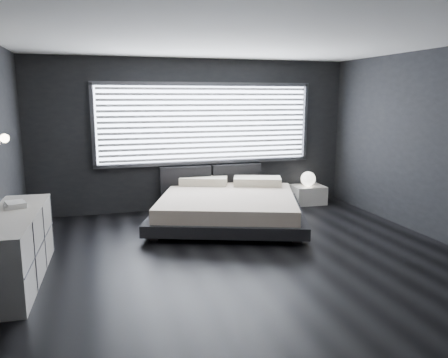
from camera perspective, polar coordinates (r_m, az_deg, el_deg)
name	(u,v)px	position (r m, az deg, el deg)	size (l,w,h in m)	color
room	(243,152)	(5.61, 2.47, 3.48)	(6.04, 6.00, 2.80)	black
window	(206,124)	(8.23, -2.34, 7.23)	(4.14, 0.09, 1.52)	white
headboard	(211,179)	(8.32, -1.66, 0.05)	(1.96, 0.16, 0.52)	black
sconce_far	(4,138)	(6.03, -26.77, 4.77)	(0.18, 0.11, 0.11)	silver
bed	(228,205)	(7.40, 0.55, -3.47)	(3.10, 3.03, 0.63)	black
nightstand	(308,194)	(8.90, 10.89, -2.00)	(0.62, 0.52, 0.36)	white
orb_lamp	(308,179)	(8.80, 10.93, 0.02)	(0.29, 0.29, 0.29)	white
dresser	(15,247)	(5.60, -25.64, -8.07)	(0.66, 2.03, 0.80)	white
book_stack	(15,204)	(5.81, -25.62, -3.00)	(0.30, 0.36, 0.06)	silver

